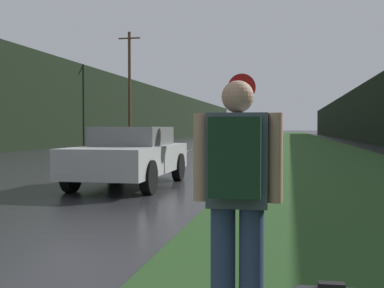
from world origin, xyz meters
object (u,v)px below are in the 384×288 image
Objects in this scene: hitchhiker_with_backpack at (237,190)px; car_passing_far at (230,139)px; car_passing_near at (131,155)px; stop_sign at (242,116)px.

car_passing_far is (-3.33, 27.04, -0.28)m from hitchhiker_with_backpack.
car_passing_near is at bearing 90.00° from car_passing_far.
stop_sign is 18.46m from car_passing_far.
hitchhiker_with_backpack reaches higher than car_passing_near.
stop_sign reaches higher than car_passing_near.
stop_sign is 8.84m from hitchhiker_with_backpack.
car_passing_near is (-3.33, 7.69, -0.24)m from hitchhiker_with_backpack.
hitchhiker_with_backpack reaches higher than car_passing_far.
hitchhiker_with_backpack is 27.24m from car_passing_far.
hitchhiker_with_backpack is at bearing 97.01° from car_passing_far.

